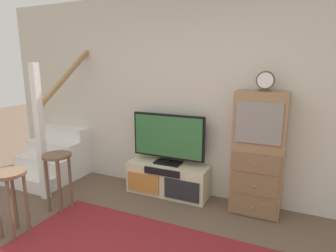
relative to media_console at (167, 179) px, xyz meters
The scene contains 8 objects.
back_wall 1.20m from the media_console, 41.70° to the left, with size 6.40×0.12×2.70m, color beige.
media_console is the anchor object (origin of this frame).
television 0.59m from the media_console, 90.00° to the left, with size 1.02×0.22×0.69m.
side_cabinet 1.28m from the media_console, ahead, with size 0.58×0.38×1.48m.
desk_clock 1.82m from the media_console, ahead, with size 0.20×0.08×0.23m.
staircase 1.94m from the media_console, behind, with size 1.00×1.36×2.20m.
bar_stool_near 1.91m from the media_console, 123.94° to the right, with size 0.34×0.34×0.72m.
bar_stool_far 1.43m from the media_console, 137.50° to the right, with size 0.34×0.34×0.72m.
Camera 1 is at (1.24, -1.15, 1.78)m, focal length 30.33 mm.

